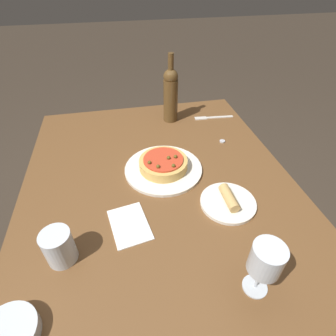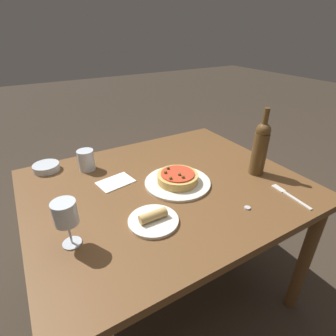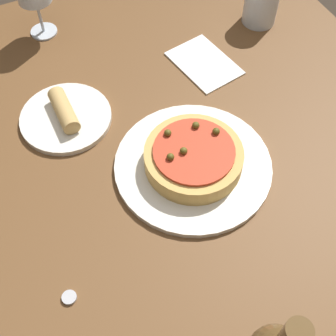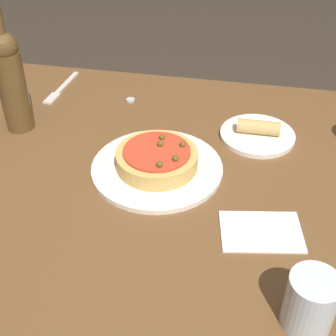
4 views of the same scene
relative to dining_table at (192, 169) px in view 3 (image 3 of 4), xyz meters
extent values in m
plane|color=#382D23|center=(0.00, 0.00, -0.64)|extent=(14.00, 14.00, 0.00)
cube|color=brown|center=(0.00, 0.00, 0.07)|extent=(1.20, 0.99, 0.03)
cylinder|color=brown|center=(0.54, -0.43, -0.29)|extent=(0.06, 0.06, 0.69)
cylinder|color=white|center=(-0.05, 0.03, 0.09)|extent=(0.30, 0.30, 0.01)
cylinder|color=tan|center=(-0.05, 0.03, 0.12)|extent=(0.18, 0.18, 0.04)
cylinder|color=red|center=(-0.05, 0.03, 0.14)|extent=(0.15, 0.15, 0.01)
sphere|color=brown|center=(0.00, 0.00, 0.15)|extent=(0.01, 0.01, 0.01)
sphere|color=brown|center=(0.01, 0.06, 0.15)|extent=(0.01, 0.01, 0.01)
sphere|color=brown|center=(-0.03, -0.03, 0.15)|extent=(0.01, 0.01, 0.01)
sphere|color=brown|center=(-0.04, 0.07, 0.15)|extent=(0.01, 0.01, 0.01)
sphere|color=brown|center=(-0.04, 0.05, 0.15)|extent=(0.01, 0.01, 0.01)
cylinder|color=silver|center=(0.45, 0.17, 0.09)|extent=(0.06, 0.06, 0.00)
cylinder|color=silver|center=(0.45, 0.17, 0.13)|extent=(0.01, 0.01, 0.09)
cylinder|color=silver|center=(0.27, -0.32, 0.14)|extent=(0.08, 0.08, 0.10)
cylinder|color=white|center=(0.17, 0.21, 0.09)|extent=(0.19, 0.19, 0.01)
cylinder|color=tan|center=(0.17, 0.21, 0.12)|extent=(0.10, 0.03, 0.03)
cube|color=white|center=(0.19, -0.13, 0.09)|extent=(0.17, 0.14, 0.00)
cylinder|color=#B7B7BC|center=(-0.19, 0.32, 0.09)|extent=(0.02, 0.02, 0.01)
camera|label=1|loc=(0.72, -0.11, 0.74)|focal=28.00mm
camera|label=2|loc=(0.50, 0.88, 0.72)|focal=28.00mm
camera|label=3|loc=(-0.48, 0.29, 0.82)|focal=50.00mm
camera|label=4|loc=(0.14, -0.79, 0.74)|focal=50.00mm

